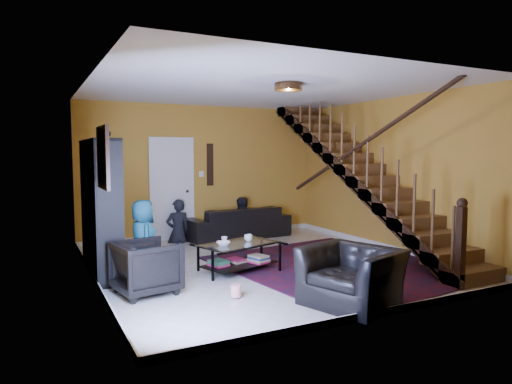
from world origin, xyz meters
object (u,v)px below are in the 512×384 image
bookshelf (101,209)px  coffee_table (239,255)px  armchair_left (146,267)px  armchair_right (351,277)px  sofa (237,222)px

bookshelf → coffee_table: 2.18m
bookshelf → armchair_left: 1.51m
armchair_right → coffee_table: bearing=176.7°
armchair_left → armchair_right: bearing=-136.3°
sofa → armchair_left: size_ratio=2.95×
armchair_left → coffee_table: bearing=-83.1°
bookshelf → armchair_right: (2.43, -2.85, -0.62)m
bookshelf → armchair_right: 3.80m
coffee_table → armchair_left: bearing=-163.0°
armchair_left → armchair_right: size_ratio=0.72×
bookshelf → sofa: 3.51m
sofa → armchair_right: (-0.57, -4.55, 0.02)m
armchair_right → coffee_table: 2.06m
armchair_left → bookshelf: bearing=4.8°
bookshelf → coffee_table: size_ratio=1.54×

